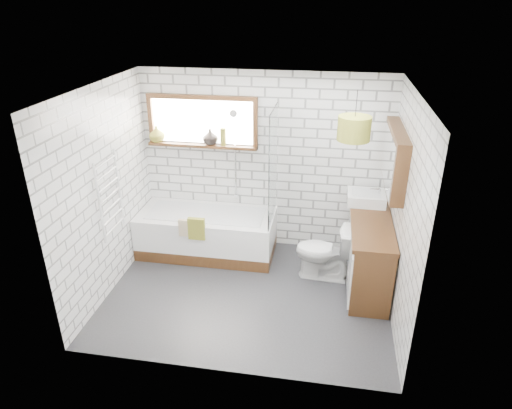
% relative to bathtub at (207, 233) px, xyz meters
% --- Properties ---
extents(floor, '(3.40, 2.60, 0.01)m').
position_rel_bathtub_xyz_m(floor, '(0.75, -0.88, -0.31)').
color(floor, '#26262A').
rests_on(floor, ground).
extents(ceiling, '(3.40, 2.60, 0.01)m').
position_rel_bathtub_xyz_m(ceiling, '(0.75, -0.88, 2.20)').
color(ceiling, white).
rests_on(ceiling, ground).
extents(wall_back, '(3.40, 0.01, 2.50)m').
position_rel_bathtub_xyz_m(wall_back, '(0.75, 0.42, 0.95)').
color(wall_back, white).
rests_on(wall_back, ground).
extents(wall_front, '(3.40, 0.01, 2.50)m').
position_rel_bathtub_xyz_m(wall_front, '(0.75, -2.19, 0.95)').
color(wall_front, white).
rests_on(wall_front, ground).
extents(wall_left, '(0.01, 2.60, 2.50)m').
position_rel_bathtub_xyz_m(wall_left, '(-0.96, -0.88, 0.95)').
color(wall_left, white).
rests_on(wall_left, ground).
extents(wall_right, '(0.01, 2.60, 2.50)m').
position_rel_bathtub_xyz_m(wall_right, '(2.45, -0.88, 0.95)').
color(wall_right, white).
rests_on(wall_right, ground).
extents(window, '(1.52, 0.16, 0.68)m').
position_rel_bathtub_xyz_m(window, '(-0.10, 0.38, 1.50)').
color(window, '#361E0F').
rests_on(window, wall_back).
extents(towel_radiator, '(0.06, 0.52, 1.00)m').
position_rel_bathtub_xyz_m(towel_radiator, '(-0.91, -0.88, 0.90)').
color(towel_radiator, white).
rests_on(towel_radiator, wall_left).
extents(mirror_cabinet, '(0.16, 1.20, 0.70)m').
position_rel_bathtub_xyz_m(mirror_cabinet, '(2.37, -0.28, 1.35)').
color(mirror_cabinet, '#361E0F').
rests_on(mirror_cabinet, wall_right).
extents(shower_riser, '(0.02, 0.02, 1.30)m').
position_rel_bathtub_xyz_m(shower_riser, '(0.35, 0.38, 1.05)').
color(shower_riser, silver).
rests_on(shower_riser, wall_back).
extents(bathtub, '(1.88, 0.83, 0.61)m').
position_rel_bathtub_xyz_m(bathtub, '(0.00, 0.00, 0.00)').
color(bathtub, white).
rests_on(bathtub, floor).
extents(shower_screen, '(0.02, 0.72, 1.50)m').
position_rel_bathtub_xyz_m(shower_screen, '(0.92, 0.00, 1.05)').
color(shower_screen, white).
rests_on(shower_screen, bathtub).
extents(towel_green, '(0.22, 0.06, 0.30)m').
position_rel_bathtub_xyz_m(towel_green, '(-0.02, -0.42, 0.28)').
color(towel_green, olive).
rests_on(towel_green, bathtub).
extents(towel_beige, '(0.18, 0.05, 0.24)m').
position_rel_bathtub_xyz_m(towel_beige, '(-0.17, -0.42, 0.28)').
color(towel_beige, tan).
rests_on(towel_beige, bathtub).
extents(vanity, '(0.50, 1.54, 0.88)m').
position_rel_bathtub_xyz_m(vanity, '(2.20, -0.37, 0.14)').
color(vanity, '#361E0F').
rests_on(vanity, floor).
extents(basin, '(0.48, 0.42, 0.14)m').
position_rel_bathtub_xyz_m(basin, '(2.14, 0.13, 0.65)').
color(basin, white).
rests_on(basin, vanity).
extents(tap, '(0.03, 0.03, 0.16)m').
position_rel_bathtub_xyz_m(tap, '(2.30, 0.13, 0.71)').
color(tap, silver).
rests_on(tap, vanity).
extents(toilet, '(0.47, 0.76, 0.75)m').
position_rel_bathtub_xyz_m(toilet, '(1.65, -0.36, 0.07)').
color(toilet, white).
rests_on(toilet, floor).
extents(vase_olive, '(0.27, 0.27, 0.22)m').
position_rel_bathtub_xyz_m(vase_olive, '(-0.75, 0.35, 1.29)').
color(vase_olive, olive).
rests_on(vase_olive, window).
extents(vase_dark, '(0.27, 0.27, 0.21)m').
position_rel_bathtub_xyz_m(vase_dark, '(0.01, 0.35, 1.28)').
color(vase_dark, black).
rests_on(vase_dark, window).
extents(bottle, '(0.09, 0.09, 0.23)m').
position_rel_bathtub_xyz_m(bottle, '(0.19, 0.35, 1.29)').
color(bottle, olive).
rests_on(bottle, window).
extents(pendant, '(0.35, 0.35, 0.26)m').
position_rel_bathtub_xyz_m(pendant, '(1.86, -0.70, 1.80)').
color(pendant, olive).
rests_on(pendant, ceiling).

